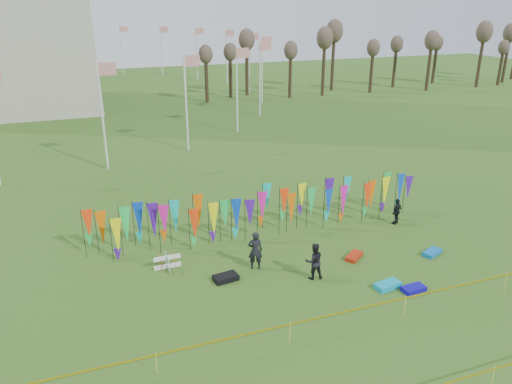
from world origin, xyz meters
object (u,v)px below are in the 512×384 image
object	(u,v)px
person_right	(397,211)
kite_bag_blue	(414,289)
person_left	(255,250)
kite_bag_red	(354,256)
kite_bag_black	(226,278)
box_kite	(167,262)
person_mid	(314,261)
kite_bag_turquoise	(388,285)
kite_bag_teal	(432,253)

from	to	relation	value
person_right	kite_bag_blue	xyz separation A→B (m)	(-3.37, -6.19, -0.65)
person_left	person_right	world-z (taller)	person_left
kite_bag_red	kite_bag_black	distance (m)	6.51
box_kite	person_right	bearing A→B (deg)	2.57
person_mid	kite_bag_red	distance (m)	2.98
kite_bag_red	kite_bag_black	world-z (taller)	kite_bag_black
box_kite	person_right	world-z (taller)	person_right
person_left	kite_bag_blue	xyz separation A→B (m)	(5.80, -4.22, -0.83)
person_right	kite_bag_turquoise	world-z (taller)	person_right
person_right	kite_bag_teal	distance (m)	3.80
box_kite	kite_bag_red	world-z (taller)	box_kite
kite_bag_blue	kite_bag_red	bearing A→B (deg)	104.66
box_kite	kite_bag_black	xyz separation A→B (m)	(2.27, -1.92, -0.23)
kite_bag_red	kite_bag_teal	size ratio (longest dim) A/B	1.02
person_mid	kite_bag_red	xyz separation A→B (m)	(2.71, 0.99, -0.76)
box_kite	kite_bag_turquoise	world-z (taller)	box_kite
person_mid	kite_bag_teal	xyz separation A→B (m)	(6.55, -0.01, -0.76)
kite_bag_turquoise	kite_bag_red	size ratio (longest dim) A/B	1.06
kite_bag_blue	person_mid	bearing A→B (deg)	145.50
person_left	kite_bag_black	world-z (taller)	person_left
kite_bag_red	kite_bag_black	size ratio (longest dim) A/B	1.02
kite_bag_black	kite_bag_teal	size ratio (longest dim) A/B	1.00
person_mid	kite_bag_turquoise	size ratio (longest dim) A/B	1.46
kite_bag_teal	kite_bag_black	bearing A→B (deg)	173.37
person_mid	kite_bag_teal	size ratio (longest dim) A/B	1.59
person_left	kite_bag_teal	bearing A→B (deg)	-176.36
kite_bag_turquoise	kite_bag_red	xyz separation A→B (m)	(-0.00, 2.85, -0.02)
person_right	kite_bag_blue	size ratio (longest dim) A/B	1.47
kite_bag_black	person_right	bearing A→B (deg)	13.10
kite_bag_blue	kite_bag_red	world-z (taller)	kite_bag_blue
person_right	kite_bag_blue	distance (m)	7.08
person_left	person_mid	world-z (taller)	person_left
person_right	kite_bag_red	distance (m)	5.11
box_kite	person_left	bearing A→B (deg)	-19.55
kite_bag_turquoise	kite_bag_blue	bearing A→B (deg)	-34.54
person_mid	kite_bag_turquoise	distance (m)	3.37
box_kite	person_mid	size ratio (longest dim) A/B	0.42
kite_bag_turquoise	kite_bag_blue	size ratio (longest dim) A/B	1.14
person_mid	kite_bag_black	distance (m)	4.05
box_kite	kite_bag_red	distance (m)	9.03
kite_bag_blue	kite_bag_red	xyz separation A→B (m)	(-0.91, 3.48, -0.01)
kite_bag_turquoise	kite_bag_black	bearing A→B (deg)	154.87
kite_bag_blue	kite_bag_turquoise	bearing A→B (deg)	145.46
box_kite	kite_bag_blue	world-z (taller)	box_kite
person_mid	kite_bag_red	size ratio (longest dim) A/B	1.56
person_right	person_left	bearing A→B (deg)	-15.35
box_kite	kite_bag_teal	bearing A→B (deg)	-13.92
person_mid	kite_bag_black	xyz separation A→B (m)	(-3.80, 1.19, -0.74)
kite_bag_red	kite_bag_teal	bearing A→B (deg)	-14.60
kite_bag_blue	person_right	bearing A→B (deg)	61.40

